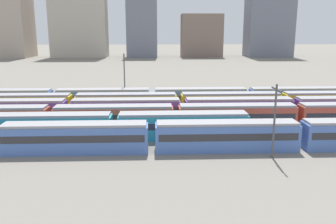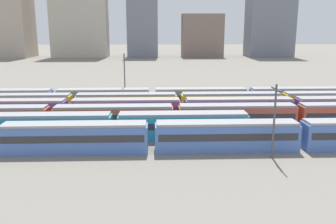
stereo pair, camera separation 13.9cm
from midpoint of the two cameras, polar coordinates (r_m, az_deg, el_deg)
The scene contains 14 objects.
ground_plane at distance 63.06m, azimuth -24.07°, elevation -2.01°, with size 600.00×600.00×0.00m, color slate.
train_track_0 at distance 45.49m, azimuth -2.54°, elevation -3.88°, with size 74.70×3.06×3.75m.
train_track_1 at distance 52.62m, azimuth -18.55°, elevation -2.22°, with size 55.80×3.06×3.75m.
train_track_2 at distance 56.99m, azimuth 10.82°, elevation -0.63°, with size 93.60×3.06×3.75m.
train_track_3 at distance 60.78m, azimuth 2.39°, elevation 0.45°, with size 74.70×3.06×3.75m.
train_track_4 at distance 69.74m, azimuth 17.46°, elevation 1.48°, with size 112.50×3.06×3.75m.
train_track_5 at distance 70.78m, azimuth -2.42°, elevation 2.24°, with size 74.70×3.06×3.75m.
catenary_pole_1 at distance 73.19m, azimuth -6.78°, elevation 5.54°, with size 0.24×3.20×10.33m.
catenary_pole_2 at distance 44.16m, azimuth 16.46°, elevation -0.80°, with size 0.24×3.20×8.89m.
distant_building_0 at distance 213.69m, azimuth -23.25°, elevation 12.91°, with size 18.14×21.54×37.20m, color #A89989.
distant_building_1 at distance 204.24m, azimuth -13.78°, elevation 14.98°, with size 29.38×13.34×46.89m, color #B2A899.
distant_building_2 at distance 200.37m, azimuth -4.00°, elevation 13.71°, with size 16.10×15.95×35.40m, color slate.
distant_building_3 at distance 202.04m, azimuth 5.39°, elevation 11.88°, with size 21.82×13.88×22.70m, color #7A665B.
distant_building_4 at distance 210.12m, azimuth 15.77°, elevation 14.44°, with size 23.91×16.39×44.25m, color slate.
Camera 2 is at (23.58, -43.54, 15.10)m, focal length 38.78 mm.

